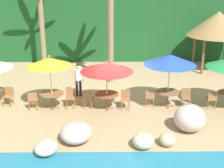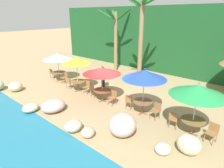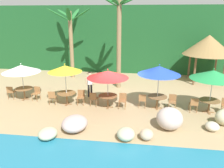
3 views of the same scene
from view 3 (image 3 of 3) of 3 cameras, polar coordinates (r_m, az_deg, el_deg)
ground_plane at (r=13.40m, az=1.54°, el=-5.57°), size 120.00×120.00×0.00m
terrace_deck at (r=13.40m, az=1.54°, el=-5.56°), size 18.00×5.20×0.01m
foliage_backdrop at (r=21.42m, az=4.34°, el=11.39°), size 28.00×2.40×6.00m
rock_seawall at (r=10.37m, az=6.78°, el=-10.49°), size 16.15×3.39×1.04m
umbrella_white at (r=14.90m, az=-22.20°, el=3.66°), size 2.32×2.32×2.36m
dining_table_white at (r=15.26m, az=-21.60°, el=-1.46°), size 1.10×1.10×0.74m
chair_white_seaward at (r=14.87m, az=-18.75°, el=-2.05°), size 0.48×0.48×0.87m
chair_white_inland at (r=15.64m, az=-24.46°, el=-1.77°), size 0.43×0.43×0.87m
umbrella_yellow at (r=13.20m, az=-11.96°, el=3.85°), size 1.98×1.98×2.53m
dining_table_yellow at (r=13.66m, az=-11.54°, el=-2.71°), size 1.10×1.10×0.74m
chair_yellow_seaward at (r=13.60m, az=-7.95°, el=-3.07°), size 0.46×0.46×0.87m
chair_yellow_inland at (r=13.84m, az=-15.03°, el=-3.15°), size 0.46×0.47×0.87m
umbrella_red at (r=12.53m, az=-1.09°, el=2.51°), size 2.37×2.37×2.33m
dining_table_red at (r=12.96m, az=-1.05°, el=-3.47°), size 1.10×1.10×0.74m
chair_red_seaward at (r=12.95m, az=2.73°, el=-3.98°), size 0.44×0.44×0.87m
chair_red_inland at (r=13.18m, az=-4.70°, el=-3.63°), size 0.48×0.48×0.87m
umbrella_blue at (r=12.61m, az=11.97°, el=3.46°), size 2.38×2.38×2.62m
dining_table_blue at (r=13.10m, az=11.52°, el=-3.60°), size 1.10×1.10×0.74m
chair_blue_seaward at (r=13.21m, az=15.20°, el=-4.16°), size 0.47×0.48×0.87m
chair_blue_inland at (r=13.03m, az=7.77°, el=-3.99°), size 0.43×0.43×0.87m
umbrella_green at (r=12.95m, az=24.52°, el=2.21°), size 2.42×2.42×2.53m
dining_table_green at (r=13.41m, az=23.68°, el=-4.27°), size 1.10×1.10×0.74m
chair_green_inland at (r=13.13m, az=20.19°, el=-4.78°), size 0.43×0.44×0.87m
palm_tree_nearest at (r=19.12m, az=-10.60°, el=12.82°), size 3.50×3.58×5.75m
palm_tree_second at (r=15.94m, az=1.80°, el=14.46°), size 2.97×2.94×6.53m
palapa_hut at (r=19.09m, az=23.48°, el=9.12°), size 3.86×3.86×3.73m
waiter_in_white at (r=14.59m, az=-5.70°, el=0.41°), size 0.52×0.37×1.70m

